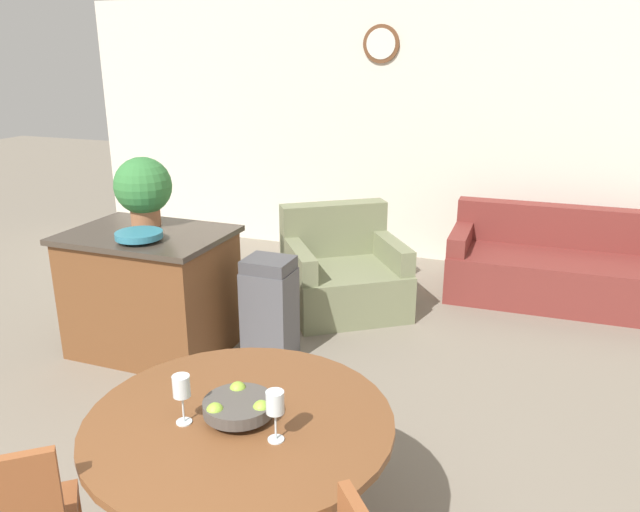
# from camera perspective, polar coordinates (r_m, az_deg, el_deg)

# --- Properties ---
(wall_back) EXTENTS (8.00, 0.09, 2.70)m
(wall_back) POSITION_cam_1_polar(r_m,az_deg,el_deg) (6.62, 9.80, 11.11)
(wall_back) COLOR silver
(wall_back) RESTS_ON ground_plane
(dining_table) EXTENTS (1.26, 1.26, 0.74)m
(dining_table) POSITION_cam_1_polar(r_m,az_deg,el_deg) (2.72, -7.24, -17.43)
(dining_table) COLOR brown
(dining_table) RESTS_ON ground_plane
(fruit_bowl) EXTENTS (0.29, 0.29, 0.10)m
(fruit_bowl) POSITION_cam_1_polar(r_m,az_deg,el_deg) (2.59, -7.45, -13.44)
(fruit_bowl) COLOR #4C4742
(fruit_bowl) RESTS_ON dining_table
(wine_glass_left) EXTENTS (0.07, 0.07, 0.21)m
(wine_glass_left) POSITION_cam_1_polar(r_m,az_deg,el_deg) (2.55, -12.55, -11.73)
(wine_glass_left) COLOR silver
(wine_glass_left) RESTS_ON dining_table
(wine_glass_right) EXTENTS (0.07, 0.07, 0.21)m
(wine_glass_right) POSITION_cam_1_polar(r_m,az_deg,el_deg) (2.40, -4.13, -13.39)
(wine_glass_right) COLOR silver
(wine_glass_right) RESTS_ON dining_table
(kitchen_island) EXTENTS (1.14, 0.84, 0.92)m
(kitchen_island) POSITION_cam_1_polar(r_m,az_deg,el_deg) (4.76, -15.13, -3.17)
(kitchen_island) COLOR brown
(kitchen_island) RESTS_ON ground_plane
(teal_bowl) EXTENTS (0.32, 0.32, 0.07)m
(teal_bowl) POSITION_cam_1_polar(r_m,az_deg,el_deg) (4.40, -16.22, 1.84)
(teal_bowl) COLOR teal
(teal_bowl) RESTS_ON kitchen_island
(potted_plant) EXTENTS (0.42, 0.42, 0.51)m
(potted_plant) POSITION_cam_1_polar(r_m,az_deg,el_deg) (4.74, -15.86, 5.98)
(potted_plant) COLOR #A36642
(potted_plant) RESTS_ON kitchen_island
(trash_bin) EXTENTS (0.34, 0.30, 0.77)m
(trash_bin) POSITION_cam_1_polar(r_m,az_deg,el_deg) (4.51, -4.62, -4.89)
(trash_bin) COLOR #56565B
(trash_bin) RESTS_ON ground_plane
(couch) EXTENTS (2.08, 0.92, 0.80)m
(couch) POSITION_cam_1_polar(r_m,az_deg,el_deg) (6.01, 21.70, -1.22)
(couch) COLOR maroon
(couch) RESTS_ON ground_plane
(armchair) EXTENTS (1.30, 1.29, 0.87)m
(armchair) POSITION_cam_1_polar(r_m,az_deg,el_deg) (5.41, 2.09, -1.80)
(armchair) COLOR #7A7F5B
(armchair) RESTS_ON ground_plane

